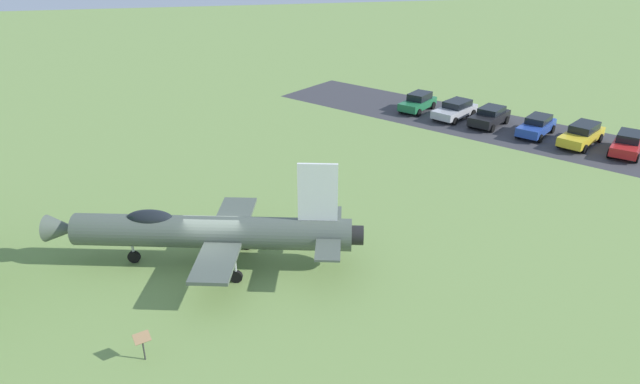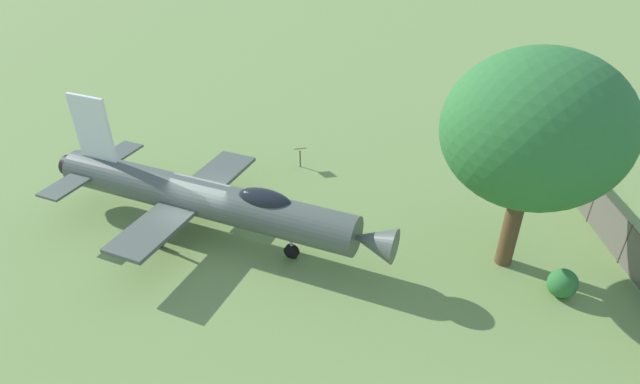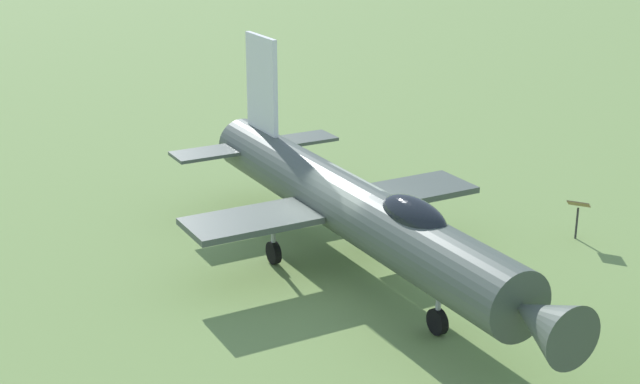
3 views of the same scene
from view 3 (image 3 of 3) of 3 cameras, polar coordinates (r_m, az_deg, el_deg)
The scene contains 3 objects.
ground_plane at distance 23.17m, azimuth 1.74°, elevation -4.95°, with size 200.00×200.00×0.00m, color #75934C.
display_jet at distance 22.20m, azimuth 2.25°, elevation -1.01°, with size 14.74×8.13×5.29m.
info_plaque at distance 25.84m, azimuth 15.98°, elevation -1.07°, with size 0.70×0.59×1.14m.
Camera 3 is at (14.97, -14.94, 9.47)m, focal length 50.70 mm.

